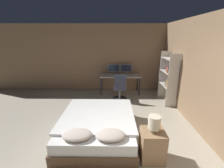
% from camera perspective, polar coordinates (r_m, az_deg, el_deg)
% --- Properties ---
extents(wall_back, '(12.00, 0.06, 2.70)m').
position_cam_1_polar(wall_back, '(6.23, 0.61, 9.66)').
color(wall_back, '#8E7051').
rests_on(wall_back, ground_plane).
extents(wall_side_right, '(0.06, 12.00, 2.70)m').
position_cam_1_polar(wall_side_right, '(3.94, 32.22, 2.32)').
color(wall_side_right, '#8E7051').
rests_on(wall_side_right, ground_plane).
extents(bed, '(1.65, 1.94, 0.58)m').
position_cam_1_polar(bed, '(3.60, -5.41, -15.38)').
color(bed, brown).
rests_on(bed, ground_plane).
extents(nightstand, '(0.42, 0.41, 0.60)m').
position_cam_1_polar(nightstand, '(3.06, 15.04, -21.63)').
color(nightstand, '#997551').
rests_on(nightstand, ground_plane).
extents(bedside_lamp, '(0.21, 0.21, 0.30)m').
position_cam_1_polar(bedside_lamp, '(2.79, 15.83, -13.96)').
color(bedside_lamp, gray).
rests_on(bedside_lamp, nightstand).
extents(desk, '(1.59, 0.64, 0.74)m').
position_cam_1_polar(desk, '(5.99, 3.08, 2.54)').
color(desk, beige).
rests_on(desk, ground_plane).
extents(monitor_left, '(0.47, 0.16, 0.40)m').
position_cam_1_polar(monitor_left, '(6.12, 0.64, 5.95)').
color(monitor_left, '#B7B7BC').
rests_on(monitor_left, desk).
extents(monitor_right, '(0.47, 0.16, 0.40)m').
position_cam_1_polar(monitor_right, '(6.14, 5.45, 5.91)').
color(monitor_right, '#B7B7BC').
rests_on(monitor_right, desk).
extents(keyboard, '(0.36, 0.13, 0.02)m').
position_cam_1_polar(keyboard, '(5.75, 3.18, 2.88)').
color(keyboard, '#B7B7BC').
rests_on(keyboard, desk).
extents(computer_mouse, '(0.07, 0.05, 0.04)m').
position_cam_1_polar(computer_mouse, '(5.77, 5.85, 2.95)').
color(computer_mouse, '#B7B7BC').
rests_on(computer_mouse, desk).
extents(office_chair, '(0.52, 0.52, 0.97)m').
position_cam_1_polar(office_chair, '(5.38, 3.03, -2.26)').
color(office_chair, black).
rests_on(office_chair, ground_plane).
extents(bookshelf, '(0.33, 0.90, 1.73)m').
position_cam_1_polar(bookshelf, '(5.32, 20.99, 2.86)').
color(bookshelf, beige).
rests_on(bookshelf, ground_plane).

